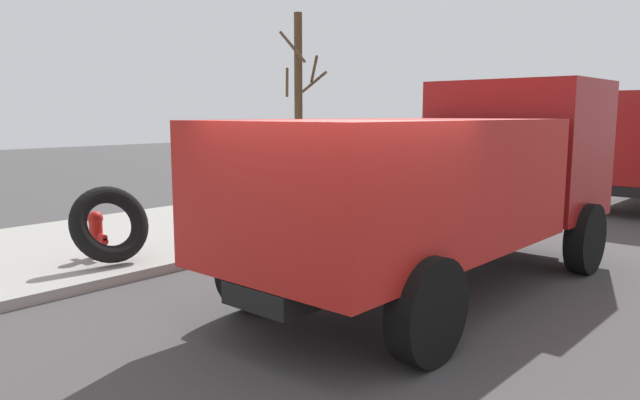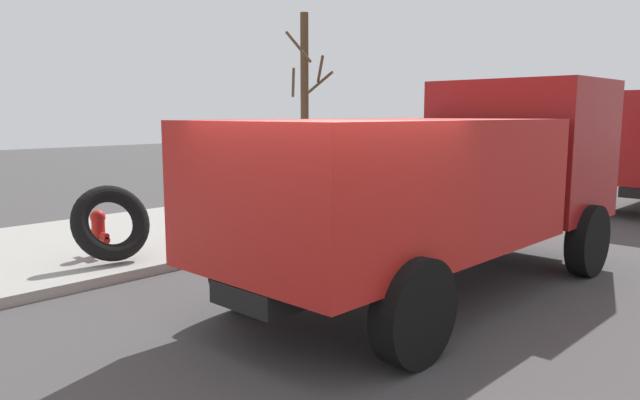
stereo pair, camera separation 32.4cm
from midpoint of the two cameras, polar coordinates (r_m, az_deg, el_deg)
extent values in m
plane|color=#423F3F|center=(6.37, 0.45, -14.55)|extent=(80.00, 80.00, 0.00)
cube|color=#99968E|center=(11.48, -25.18, -4.57)|extent=(36.00, 5.00, 0.15)
cylinder|color=red|center=(10.41, -21.47, -3.56)|extent=(0.21, 0.21, 0.58)
sphere|color=red|center=(10.35, -21.58, -1.66)|extent=(0.24, 0.24, 0.24)
cylinder|color=red|center=(10.23, -20.99, -3.34)|extent=(0.10, 0.17, 0.10)
cylinder|color=red|center=(10.56, -21.98, -3.04)|extent=(0.10, 0.17, 0.10)
cylinder|color=red|center=(10.24, -20.97, -3.72)|extent=(0.11, 0.17, 0.11)
torus|color=black|center=(9.85, -20.39, -2.19)|extent=(1.32, 0.90, 1.24)
cube|color=red|center=(7.44, 5.91, 1.52)|extent=(4.84, 2.58, 1.60)
cube|color=maroon|center=(10.54, 17.54, 4.79)|extent=(2.04, 2.53, 2.20)
cube|color=black|center=(8.50, 10.18, -4.09)|extent=(7.01, 1.01, 0.24)
cylinder|color=black|center=(11.09, 10.92, -1.85)|extent=(1.10, 0.32, 1.10)
cylinder|color=black|center=(10.07, 23.23, -3.40)|extent=(1.10, 0.32, 1.10)
cylinder|color=black|center=(7.60, -7.35, -6.43)|extent=(1.10, 0.32, 1.10)
cylinder|color=black|center=(6.01, 8.75, -10.45)|extent=(1.10, 0.32, 1.10)
cylinder|color=black|center=(16.89, 23.86, 1.03)|extent=(1.11, 0.32, 1.10)
cylinder|color=black|center=(21.29, 27.75, 2.13)|extent=(1.11, 0.32, 1.10)
cylinder|color=#4C3823|center=(13.87, -2.75, 8.14)|extent=(0.19, 0.19, 4.58)
cylinder|color=#4C3823|center=(14.21, -1.47, 11.03)|extent=(0.08, 0.94, 0.58)
cylinder|color=#4C3823|center=(13.96, -1.25, 12.41)|extent=(0.53, 0.64, 0.57)
cylinder|color=#4C3823|center=(13.89, -3.85, 11.21)|extent=(0.46, 0.43, 0.69)
cylinder|color=#4C3823|center=(13.68, -3.35, 14.45)|extent=(0.26, 0.64, 0.72)
camera|label=1|loc=(0.16, -90.95, -0.14)|focal=33.41mm
camera|label=2|loc=(0.16, 89.05, 0.14)|focal=33.41mm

